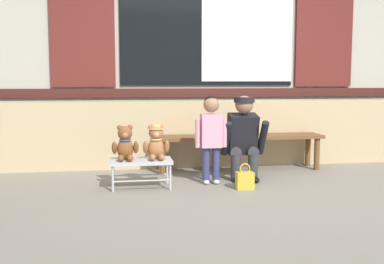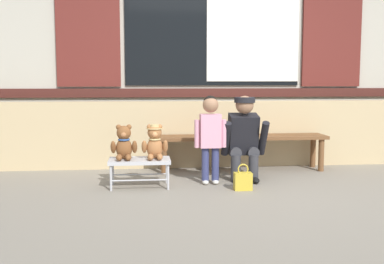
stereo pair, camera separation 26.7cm
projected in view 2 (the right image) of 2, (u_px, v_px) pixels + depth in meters
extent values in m
plane|color=gray|center=(239.00, 191.00, 4.71)|extent=(60.00, 60.00, 0.00)
cube|color=tan|center=(217.00, 134.00, 6.08)|extent=(7.96, 0.25, 0.85)
cube|color=#B7B2A3|center=(212.00, 39.00, 6.46)|extent=(8.12, 0.20, 3.38)
cube|color=#471E19|center=(213.00, 93.00, 6.42)|extent=(7.47, 0.04, 0.12)
cube|color=black|center=(213.00, 34.00, 6.34)|extent=(2.40, 0.03, 1.40)
cube|color=silver|center=(253.00, 34.00, 6.38)|extent=(1.29, 0.02, 1.29)
cube|color=maroon|center=(88.00, 33.00, 6.15)|extent=(0.84, 0.05, 1.43)
cube|color=maroon|center=(332.00, 35.00, 6.50)|extent=(0.84, 0.05, 1.43)
cube|color=brown|center=(244.00, 139.00, 5.60)|extent=(2.10, 0.11, 0.04)
cube|color=brown|center=(242.00, 137.00, 5.74)|extent=(2.10, 0.11, 0.04)
cube|color=brown|center=(239.00, 136.00, 5.88)|extent=(2.10, 0.11, 0.04)
cylinder|color=brown|center=(164.00, 158.00, 5.53)|extent=(0.07, 0.07, 0.40)
cylinder|color=brown|center=(163.00, 154.00, 5.81)|extent=(0.07, 0.07, 0.40)
cylinder|color=brown|center=(321.00, 155.00, 5.73)|extent=(0.07, 0.07, 0.40)
cylinder|color=brown|center=(313.00, 152.00, 6.00)|extent=(0.07, 0.07, 0.40)
cube|color=#BCBCC1|center=(140.00, 161.00, 4.85)|extent=(0.64, 0.36, 0.04)
cylinder|color=#BCBCC1|center=(111.00, 178.00, 4.69)|extent=(0.02, 0.02, 0.26)
cylinder|color=#BCBCC1|center=(113.00, 172.00, 4.99)|extent=(0.02, 0.02, 0.26)
cylinder|color=#BCBCC1|center=(168.00, 177.00, 4.75)|extent=(0.02, 0.02, 0.26)
cylinder|color=#BCBCC1|center=(167.00, 171.00, 5.05)|extent=(0.02, 0.02, 0.26)
cylinder|color=#BCBCC1|center=(140.00, 180.00, 4.73)|extent=(0.58, 0.02, 0.02)
cylinder|color=#BCBCC1|center=(140.00, 174.00, 5.02)|extent=(0.58, 0.02, 0.02)
ellipsoid|color=brown|center=(124.00, 149.00, 4.84)|extent=(0.17, 0.14, 0.22)
sphere|color=brown|center=(124.00, 133.00, 4.82)|extent=(0.15, 0.15, 0.15)
sphere|color=#AE6E42|center=(124.00, 135.00, 4.76)|extent=(0.06, 0.06, 0.06)
sphere|color=brown|center=(119.00, 127.00, 4.81)|extent=(0.06, 0.06, 0.06)
ellipsoid|color=brown|center=(113.00, 147.00, 4.80)|extent=(0.06, 0.11, 0.16)
ellipsoid|color=brown|center=(119.00, 157.00, 4.73)|extent=(0.06, 0.15, 0.06)
sphere|color=brown|center=(129.00, 127.00, 4.82)|extent=(0.06, 0.06, 0.06)
ellipsoid|color=brown|center=(135.00, 147.00, 4.82)|extent=(0.06, 0.11, 0.16)
ellipsoid|color=brown|center=(128.00, 157.00, 4.74)|extent=(0.06, 0.15, 0.06)
torus|color=#335699|center=(124.00, 140.00, 4.83)|extent=(0.13, 0.13, 0.02)
ellipsoid|color=#A86B3D|center=(155.00, 148.00, 4.88)|extent=(0.17, 0.14, 0.22)
sphere|color=#A86B3D|center=(155.00, 132.00, 4.85)|extent=(0.15, 0.15, 0.15)
sphere|color=#E1955B|center=(155.00, 134.00, 4.80)|extent=(0.06, 0.06, 0.06)
sphere|color=#A86B3D|center=(150.00, 127.00, 4.85)|extent=(0.06, 0.06, 0.06)
ellipsoid|color=#A86B3D|center=(144.00, 147.00, 4.83)|extent=(0.06, 0.11, 0.16)
ellipsoid|color=#A86B3D|center=(151.00, 157.00, 4.77)|extent=(0.06, 0.15, 0.06)
sphere|color=#A86B3D|center=(160.00, 127.00, 4.86)|extent=(0.06, 0.06, 0.06)
ellipsoid|color=#A86B3D|center=(165.00, 146.00, 4.86)|extent=(0.06, 0.11, 0.16)
ellipsoid|color=#A86B3D|center=(160.00, 157.00, 4.78)|extent=(0.06, 0.15, 0.06)
torus|color=#D6B775|center=(155.00, 139.00, 4.86)|extent=(0.13, 0.13, 0.02)
cylinder|color=#D6B775|center=(155.00, 129.00, 4.85)|extent=(0.17, 0.17, 0.01)
cylinder|color=#D6B775|center=(155.00, 126.00, 4.85)|extent=(0.10, 0.10, 0.04)
cylinder|color=navy|center=(205.00, 164.00, 5.01)|extent=(0.08, 0.08, 0.36)
ellipsoid|color=silver|center=(205.00, 182.00, 5.01)|extent=(0.07, 0.12, 0.05)
cylinder|color=navy|center=(215.00, 164.00, 5.02)|extent=(0.08, 0.08, 0.36)
ellipsoid|color=silver|center=(215.00, 182.00, 5.02)|extent=(0.07, 0.12, 0.05)
cube|color=pink|center=(210.00, 131.00, 4.97)|extent=(0.22, 0.15, 0.36)
cylinder|color=pink|center=(197.00, 134.00, 4.96)|extent=(0.06, 0.06, 0.30)
cylinder|color=pink|center=(224.00, 133.00, 4.99)|extent=(0.06, 0.06, 0.30)
sphere|color=#9E7051|center=(211.00, 105.00, 4.94)|extent=(0.17, 0.17, 0.17)
sphere|color=black|center=(210.00, 103.00, 4.95)|extent=(0.16, 0.16, 0.16)
cylinder|color=#333338|center=(236.00, 168.00, 5.13)|extent=(0.11, 0.11, 0.30)
cylinder|color=#333338|center=(233.00, 151.00, 5.25)|extent=(0.13, 0.32, 0.13)
ellipsoid|color=black|center=(237.00, 180.00, 5.07)|extent=(0.09, 0.20, 0.06)
cylinder|color=#333338|center=(253.00, 168.00, 5.15)|extent=(0.11, 0.11, 0.30)
cylinder|color=#333338|center=(251.00, 151.00, 5.27)|extent=(0.13, 0.32, 0.13)
ellipsoid|color=black|center=(255.00, 180.00, 5.09)|extent=(0.09, 0.20, 0.06)
cube|color=black|center=(243.00, 134.00, 5.21)|extent=(0.32, 0.30, 0.47)
cylinder|color=black|center=(226.00, 139.00, 5.09)|extent=(0.08, 0.28, 0.40)
cylinder|color=black|center=(263.00, 138.00, 5.14)|extent=(0.08, 0.28, 0.40)
sphere|color=#9E7051|center=(245.00, 105.00, 5.11)|extent=(0.20, 0.20, 0.20)
cylinder|color=black|center=(245.00, 100.00, 5.10)|extent=(0.23, 0.23, 0.06)
cube|color=brown|center=(257.00, 145.00, 5.33)|extent=(0.10, 0.22, 0.16)
cube|color=gold|center=(243.00, 181.00, 4.75)|extent=(0.18, 0.11, 0.18)
torus|color=gold|center=(243.00, 169.00, 4.73)|extent=(0.11, 0.01, 0.11)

